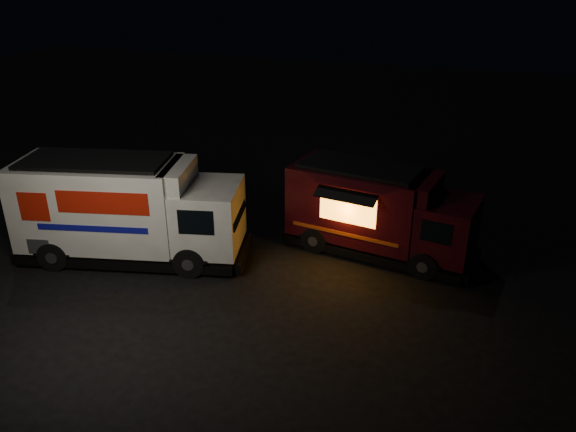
# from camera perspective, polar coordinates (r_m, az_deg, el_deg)

# --- Properties ---
(ground) EXTENTS (80.00, 80.00, 0.00)m
(ground) POSITION_cam_1_polar(r_m,az_deg,el_deg) (16.67, -6.20, -7.12)
(ground) COLOR black
(ground) RESTS_ON ground
(white_truck) EXTENTS (7.60, 4.16, 3.27)m
(white_truck) POSITION_cam_1_polar(r_m,az_deg,el_deg) (18.15, -15.65, 0.63)
(white_truck) COLOR white
(white_truck) RESTS_ON ground
(red_truck) EXTENTS (6.41, 3.11, 2.86)m
(red_truck) POSITION_cam_1_polar(r_m,az_deg,el_deg) (18.09, 9.49, 0.45)
(red_truck) COLOR #380A10
(red_truck) RESTS_ON ground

